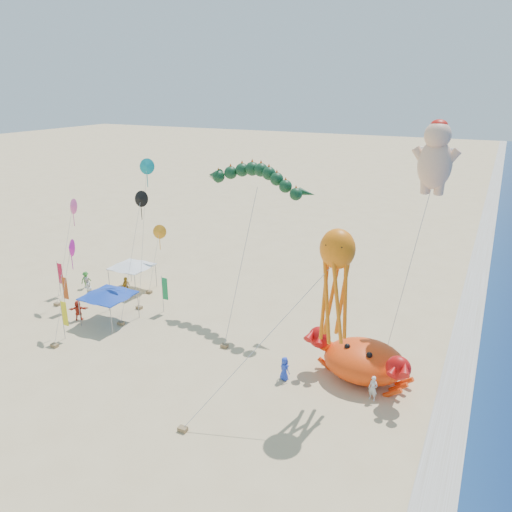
{
  "coord_description": "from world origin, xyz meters",
  "views": [
    {
      "loc": [
        12.56,
        -27.66,
        17.92
      ],
      "look_at": [
        -2.0,
        2.0,
        6.5
      ],
      "focal_mm": 35.0,
      "sensor_mm": 36.0,
      "label": 1
    }
  ],
  "objects_px": {
    "cherub_kite": "(436,156)",
    "octopus_kite": "(335,277)",
    "canopy_blue": "(108,293)",
    "crab_inflatable": "(364,360)",
    "canopy_white": "(132,265)",
    "dragon_kite": "(256,181)"
  },
  "relations": [
    {
      "from": "canopy_blue",
      "to": "octopus_kite",
      "type": "bearing_deg",
      "value": -6.71
    },
    {
      "from": "canopy_blue",
      "to": "canopy_white",
      "type": "height_order",
      "value": "same"
    },
    {
      "from": "crab_inflatable",
      "to": "dragon_kite",
      "type": "xyz_separation_m",
      "value": [
        -10.77,
        6.38,
        9.45
      ]
    },
    {
      "from": "cherub_kite",
      "to": "octopus_kite",
      "type": "bearing_deg",
      "value": -109.53
    },
    {
      "from": "cherub_kite",
      "to": "canopy_blue",
      "type": "xyz_separation_m",
      "value": [
        -22.27,
        -7.34,
        -11.07
      ]
    },
    {
      "from": "octopus_kite",
      "to": "canopy_white",
      "type": "relative_size",
      "value": 3.0
    },
    {
      "from": "cherub_kite",
      "to": "canopy_white",
      "type": "height_order",
      "value": "cherub_kite"
    },
    {
      "from": "crab_inflatable",
      "to": "canopy_blue",
      "type": "xyz_separation_m",
      "value": [
        -20.13,
        -0.8,
        1.09
      ]
    },
    {
      "from": "dragon_kite",
      "to": "cherub_kite",
      "type": "height_order",
      "value": "cherub_kite"
    },
    {
      "from": "crab_inflatable",
      "to": "dragon_kite",
      "type": "bearing_deg",
      "value": 149.38
    },
    {
      "from": "octopus_kite",
      "to": "canopy_blue",
      "type": "relative_size",
      "value": 2.83
    },
    {
      "from": "canopy_blue",
      "to": "canopy_white",
      "type": "xyz_separation_m",
      "value": [
        -2.61,
        6.02,
        -0.0
      ]
    },
    {
      "from": "crab_inflatable",
      "to": "canopy_white",
      "type": "xyz_separation_m",
      "value": [
        -22.74,
        5.21,
        1.09
      ]
    },
    {
      "from": "cherub_kite",
      "to": "canopy_blue",
      "type": "height_order",
      "value": "cherub_kite"
    },
    {
      "from": "crab_inflatable",
      "to": "canopy_white",
      "type": "height_order",
      "value": "crab_inflatable"
    },
    {
      "from": "dragon_kite",
      "to": "octopus_kite",
      "type": "bearing_deg",
      "value": -44.65
    },
    {
      "from": "dragon_kite",
      "to": "cherub_kite",
      "type": "xyz_separation_m",
      "value": [
        12.91,
        0.17,
        2.71
      ]
    },
    {
      "from": "cherub_kite",
      "to": "octopus_kite",
      "type": "height_order",
      "value": "cherub_kite"
    },
    {
      "from": "dragon_kite",
      "to": "canopy_blue",
      "type": "xyz_separation_m",
      "value": [
        -9.36,
        -7.18,
        -8.36
      ]
    },
    {
      "from": "crab_inflatable",
      "to": "cherub_kite",
      "type": "height_order",
      "value": "cherub_kite"
    },
    {
      "from": "crab_inflatable",
      "to": "canopy_white",
      "type": "bearing_deg",
      "value": 167.09
    },
    {
      "from": "cherub_kite",
      "to": "canopy_blue",
      "type": "bearing_deg",
      "value": -161.75
    }
  ]
}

